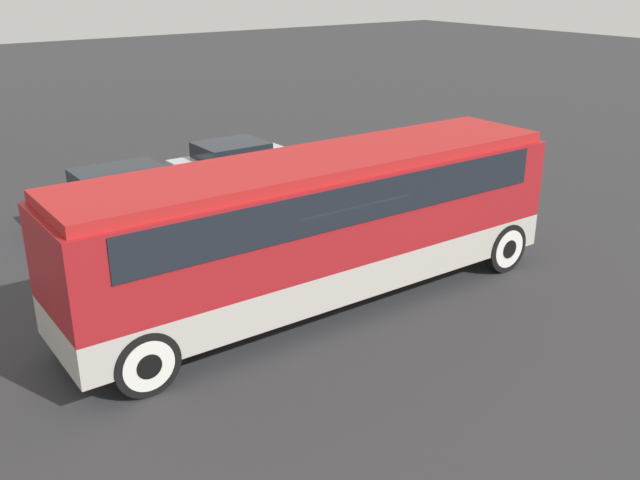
% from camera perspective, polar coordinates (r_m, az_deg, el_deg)
% --- Properties ---
extents(ground_plane, '(120.00, 120.00, 0.00)m').
position_cam_1_polar(ground_plane, '(15.16, 0.00, -5.06)').
color(ground_plane, '#2D2D30').
extents(tour_bus, '(10.87, 2.50, 3.19)m').
position_cam_1_polar(tour_bus, '(14.47, 0.31, 1.91)').
color(tour_bus, '#B7B2A8').
rests_on(tour_bus, ground_plane).
extents(parked_car_near, '(4.61, 1.97, 1.45)m').
position_cam_1_polar(parked_car_near, '(20.68, -15.28, 3.60)').
color(parked_car_near, navy).
rests_on(parked_car_near, ground_plane).
extents(parked_car_mid, '(4.06, 1.98, 1.40)m').
position_cam_1_polar(parked_car_mid, '(23.33, -6.80, 6.13)').
color(parked_car_mid, '#BCBCC1').
rests_on(parked_car_mid, ground_plane).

